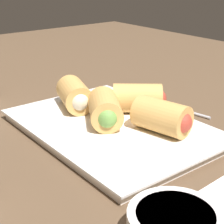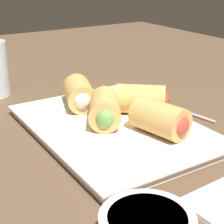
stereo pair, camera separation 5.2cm
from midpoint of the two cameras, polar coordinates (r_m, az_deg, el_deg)
name	(u,v)px [view 2 (the right image)]	position (r cm, az deg, el deg)	size (l,w,h in cm)	color
table_surface	(122,140)	(55.78, 4.21, -4.39)	(180.00, 140.00, 2.00)	brown
serving_plate	(112,128)	(55.42, 2.70, -2.52)	(30.57, 21.53, 1.50)	white
roll_front_left	(143,99)	(58.59, 7.35, 1.90)	(8.34, 8.74, 4.58)	#DBA356
roll_front_right	(162,119)	(51.50, 10.56, -1.17)	(8.68, 6.06, 4.58)	#DBA356
roll_back_left	(80,94)	(60.33, -2.48, 2.65)	(8.73, 6.83, 4.58)	#DBA356
roll_back_right	(105,110)	(53.91, 1.69, 0.27)	(8.84, 7.85, 4.58)	#DBA356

